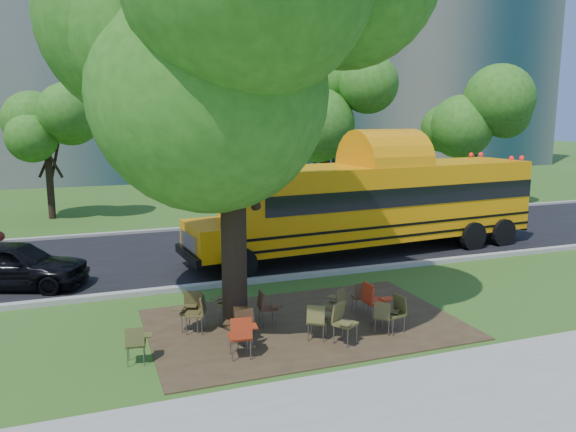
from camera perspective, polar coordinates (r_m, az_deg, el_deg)
name	(u,v)px	position (r m, az deg, el deg)	size (l,w,h in m)	color
ground	(257,323)	(13.28, -3.21, -10.76)	(160.00, 160.00, 0.00)	#32581B
dirt_patch	(305,324)	(13.14, 1.69, -10.90)	(7.00, 4.50, 0.03)	#382819
asphalt_road	(197,253)	(19.78, -9.20, -3.74)	(80.00, 8.00, 0.04)	black
kerb_near	(225,284)	(15.99, -6.40, -6.85)	(80.00, 0.25, 0.14)	gray
kerb_far	(178,229)	(23.71, -11.13, -1.35)	(80.00, 0.25, 0.14)	gray
building_main	(9,29)	(48.47, -26.48, 16.62)	(38.00, 16.00, 22.00)	slate
building_right	(377,33)	(57.52, 9.06, 17.86)	(30.00, 16.00, 25.00)	slate
bg_tree_2	(46,127)	(27.90, -23.40, 8.30)	(4.80, 4.80, 6.62)	black
bg_tree_3	(327,109)	(28.35, 3.96, 10.78)	(5.60, 5.60, 7.84)	black
bg_tree_4	(472,123)	(31.66, 18.21, 8.99)	(5.00, 5.00, 6.85)	black
main_tree	(230,46)	(12.19, -5.87, 16.81)	(7.20, 7.20, 9.77)	black
school_bus	(380,202)	(19.78, 9.36, 1.45)	(12.75, 3.86, 3.07)	orange
chair_0	(137,341)	(11.41, -15.14, -12.13)	(0.56, 0.46, 0.78)	#4C4921
chair_1	(242,333)	(11.23, -4.72, -11.73)	(0.64, 0.53, 0.91)	#A32B11
chair_2	(243,324)	(11.73, -4.59, -10.86)	(0.59, 0.64, 0.87)	#462F19
chair_3	(240,321)	(12.04, -4.92, -10.62)	(0.64, 0.50, 0.77)	#3D2A15
chair_4	(318,318)	(12.08, 3.06, -10.33)	(0.70, 0.55, 0.83)	brown
chair_5	(343,320)	(11.95, 5.58, -10.42)	(0.59, 0.73, 0.89)	brown
chair_6	(395,310)	(12.73, 10.78, -9.33)	(0.60, 0.58, 0.85)	#47441E
chair_7	(384,314)	(12.58, 9.75, -9.78)	(0.66, 0.53, 0.77)	#4E4421
chair_8	(198,310)	(12.64, -9.16, -9.42)	(0.54, 0.68, 0.86)	#483D1F
chair_9	(231,299)	(13.12, -5.78, -8.44)	(0.74, 0.62, 0.91)	#504D22
chair_10	(266,305)	(12.89, -2.24, -9.03)	(0.47, 0.54, 0.81)	#432718
chair_11	(337,303)	(12.92, 4.97, -8.76)	(0.60, 0.76, 0.90)	brown
chair_12	(373,298)	(13.22, 8.68, -8.27)	(0.58, 0.61, 0.94)	#B02A12
chair_13	(362,294)	(13.81, 7.52, -7.86)	(0.56, 0.46, 0.78)	#462C19
chair_14	(191,307)	(12.78, -9.86, -9.12)	(0.73, 0.57, 0.89)	#453D1E
black_car	(13,265)	(17.28, -26.16, -4.47)	(1.60, 3.98, 1.36)	black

